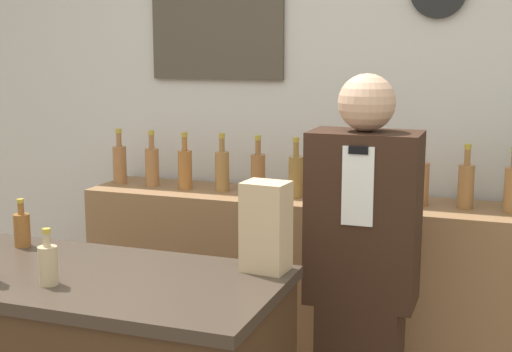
% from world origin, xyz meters
% --- Properties ---
extents(back_wall, '(5.20, 0.09, 2.70)m').
position_xyz_m(back_wall, '(-0.00, 2.00, 1.36)').
color(back_wall, silver).
rests_on(back_wall, ground_plane).
extents(back_shelf, '(2.39, 0.41, 1.01)m').
position_xyz_m(back_shelf, '(0.14, 1.73, 0.51)').
color(back_shelf, '#8E6642').
rests_on(back_shelf, ground_plane).
extents(shopkeeper, '(0.41, 0.26, 1.62)m').
position_xyz_m(shopkeeper, '(0.40, 1.17, 0.81)').
color(shopkeeper, '#331E14').
rests_on(shopkeeper, ground_plane).
extents(paper_bag, '(0.16, 0.13, 0.30)m').
position_xyz_m(paper_bag, '(0.15, 0.77, 1.12)').
color(paper_bag, tan).
rests_on(paper_bag, display_counter).
extents(counter_bottle_1, '(0.06, 0.06, 0.18)m').
position_xyz_m(counter_bottle_1, '(-0.81, 0.73, 1.04)').
color(counter_bottle_1, brown).
rests_on(counter_bottle_1, display_counter).
extents(counter_bottle_3, '(0.06, 0.06, 0.18)m').
position_xyz_m(counter_bottle_3, '(-0.45, 0.39, 1.04)').
color(counter_bottle_3, tan).
rests_on(counter_bottle_3, display_counter).
extents(shelf_bottle_0, '(0.07, 0.07, 0.28)m').
position_xyz_m(shelf_bottle_0, '(-0.98, 1.74, 1.12)').
color(shelf_bottle_0, '#9E673D').
rests_on(shelf_bottle_0, back_shelf).
extents(shelf_bottle_1, '(0.07, 0.07, 0.28)m').
position_xyz_m(shelf_bottle_1, '(-0.79, 1.73, 1.12)').
color(shelf_bottle_1, '#A16B3D').
rests_on(shelf_bottle_1, back_shelf).
extents(shelf_bottle_2, '(0.07, 0.07, 0.28)m').
position_xyz_m(shelf_bottle_2, '(-0.60, 1.72, 1.12)').
color(shelf_bottle_2, '#A56730').
rests_on(shelf_bottle_2, back_shelf).
extents(shelf_bottle_3, '(0.07, 0.07, 0.28)m').
position_xyz_m(shelf_bottle_3, '(-0.41, 1.74, 1.12)').
color(shelf_bottle_3, '#9D703C').
rests_on(shelf_bottle_3, back_shelf).
extents(shelf_bottle_4, '(0.07, 0.07, 0.28)m').
position_xyz_m(shelf_bottle_4, '(-0.22, 1.72, 1.12)').
color(shelf_bottle_4, '#986336').
rests_on(shelf_bottle_4, back_shelf).
extents(shelf_bottle_5, '(0.07, 0.07, 0.28)m').
position_xyz_m(shelf_bottle_5, '(-0.03, 1.72, 1.12)').
color(shelf_bottle_5, olive).
rests_on(shelf_bottle_5, back_shelf).
extents(shelf_bottle_6, '(0.07, 0.07, 0.28)m').
position_xyz_m(shelf_bottle_6, '(0.16, 1.74, 1.12)').
color(shelf_bottle_6, olive).
rests_on(shelf_bottle_6, back_shelf).
extents(shelf_bottle_7, '(0.07, 0.07, 0.28)m').
position_xyz_m(shelf_bottle_7, '(0.35, 1.73, 1.12)').
color(shelf_bottle_7, '#9A6833').
rests_on(shelf_bottle_7, back_shelf).
extents(shelf_bottle_8, '(0.07, 0.07, 0.28)m').
position_xyz_m(shelf_bottle_8, '(0.54, 1.74, 1.12)').
color(shelf_bottle_8, '#9D643A').
rests_on(shelf_bottle_8, back_shelf).
extents(shelf_bottle_9, '(0.07, 0.07, 0.28)m').
position_xyz_m(shelf_bottle_9, '(0.73, 1.75, 1.12)').
color(shelf_bottle_9, '#9E6B3B').
rests_on(shelf_bottle_9, back_shelf).
extents(shelf_bottle_10, '(0.07, 0.07, 0.28)m').
position_xyz_m(shelf_bottle_10, '(0.92, 1.73, 1.12)').
color(shelf_bottle_10, '#A46F3D').
rests_on(shelf_bottle_10, back_shelf).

